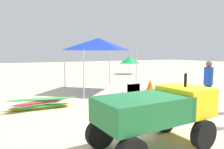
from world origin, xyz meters
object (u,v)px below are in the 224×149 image
Objects in this scene: lifeguard_near_center at (208,81)px; beach_umbrella_left at (130,60)px; utility_cart at (157,110)px; stacked_plastic_chairs at (131,93)px; popup_canopy at (99,44)px; traffic_cone_near at (150,85)px; surfboard_pile at (41,104)px.

lifeguard_near_center is 0.89× the size of beach_umbrella_left.
beach_umbrella_left is at bearing 69.69° from lifeguard_near_center.
beach_umbrella_left reaches higher than utility_cart.
beach_umbrella_left is at bearing 56.45° from stacked_plastic_chairs.
utility_cart is 0.95× the size of popup_canopy.
stacked_plastic_chairs is at bearing -137.73° from traffic_cone_near.
lifeguard_near_center is 2.89× the size of traffic_cone_near.
utility_cart is 6.90m from traffic_cone_near.
lifeguard_near_center reaches higher than beach_umbrella_left.
utility_cart reaches higher than stacked_plastic_chairs.
stacked_plastic_chairs is (1.13, 2.59, -0.18)m from utility_cart.
lifeguard_near_center is at bearing -65.35° from popup_canopy.
beach_umbrella_left is at bearing 63.45° from traffic_cone_near.
traffic_cone_near is at bearing -19.93° from popup_canopy.
stacked_plastic_chairs is 0.55× the size of beach_umbrella_left.
lifeguard_near_center reaches higher than stacked_plastic_chairs.
traffic_cone_near is (4.24, 5.42, -0.50)m from utility_cart.
surfboard_pile is 4.41m from popup_canopy.
surfboard_pile is 5.88m from traffic_cone_near.
popup_canopy reaches higher than beach_umbrella_left.
popup_canopy reaches higher than traffic_cone_near.
surfboard_pile is at bearing -147.06° from popup_canopy.
lifeguard_near_center is at bearing -96.12° from traffic_cone_near.
stacked_plastic_chairs is 1.77× the size of traffic_cone_near.
stacked_plastic_chairs is at bearing 66.52° from utility_cart.
utility_cart is at bearing -70.36° from surfboard_pile.
lifeguard_near_center reaches higher than surfboard_pile.
surfboard_pile is at bearing 147.87° from stacked_plastic_chairs.
utility_cart is 2.83m from stacked_plastic_chairs.
popup_canopy is at bearing 32.94° from surfboard_pile.
popup_canopy reaches higher than lifeguard_near_center.
lifeguard_near_center is 3.81m from traffic_cone_near.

